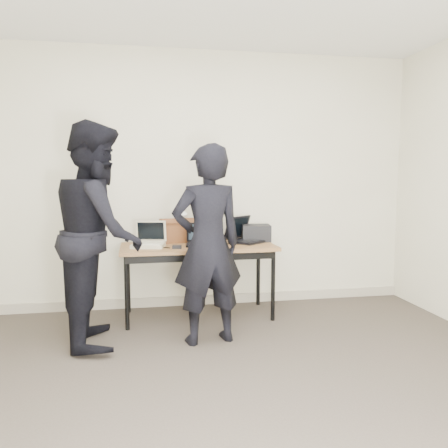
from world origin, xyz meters
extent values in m
cube|color=#423A32|center=(0.00, 0.00, -0.03)|extent=(4.50, 4.50, 0.05)
cube|color=beige|center=(0.00, 2.27, 1.35)|extent=(4.50, 0.05, 2.70)
cube|color=brown|center=(-0.12, 1.84, 0.70)|extent=(1.51, 0.68, 0.03)
cylinder|color=black|center=(-0.80, 1.56, 0.34)|extent=(0.04, 0.04, 0.68)
cylinder|color=black|center=(0.58, 1.59, 0.34)|extent=(0.04, 0.04, 0.68)
cylinder|color=black|center=(-0.81, 2.09, 0.34)|extent=(0.04, 0.04, 0.68)
cylinder|color=black|center=(0.57, 2.12, 0.34)|extent=(0.04, 0.04, 0.68)
cube|color=black|center=(-0.11, 1.56, 0.64)|extent=(1.40, 0.05, 0.06)
cube|color=beige|center=(-0.60, 1.80, 0.74)|extent=(0.34, 0.30, 0.03)
cube|color=silver|center=(-0.61, 1.77, 0.76)|extent=(0.27, 0.18, 0.01)
cube|color=beige|center=(-0.57, 1.94, 0.86)|extent=(0.30, 0.11, 0.21)
cube|color=black|center=(-0.57, 1.93, 0.86)|extent=(0.26, 0.08, 0.17)
cube|color=beige|center=(-0.58, 1.92, 0.75)|extent=(0.27, 0.07, 0.02)
cube|color=black|center=(-0.10, 1.79, 0.73)|extent=(0.30, 0.24, 0.02)
cube|color=black|center=(-0.10, 1.77, 0.74)|extent=(0.24, 0.14, 0.01)
cube|color=black|center=(-0.08, 1.92, 0.84)|extent=(0.29, 0.10, 0.20)
cube|color=#26333F|center=(-0.08, 1.92, 0.84)|extent=(0.25, 0.07, 0.16)
cube|color=black|center=(-0.09, 1.90, 0.74)|extent=(0.25, 0.04, 0.01)
cube|color=black|center=(0.43, 1.93, 0.73)|extent=(0.44, 0.43, 0.02)
cube|color=black|center=(0.45, 1.90, 0.75)|extent=(0.31, 0.30, 0.01)
cube|color=black|center=(0.32, 2.06, 0.86)|extent=(0.33, 0.30, 0.24)
cube|color=black|center=(0.32, 2.05, 0.86)|extent=(0.28, 0.25, 0.19)
cube|color=black|center=(0.34, 2.03, 0.74)|extent=(0.26, 0.22, 0.02)
cube|color=brown|center=(-0.30, 2.06, 0.84)|extent=(0.38, 0.21, 0.24)
cube|color=brown|center=(-0.29, 2.00, 0.94)|extent=(0.37, 0.12, 0.07)
cube|color=brown|center=(-0.14, 2.08, 0.82)|extent=(0.03, 0.10, 0.02)
ellipsoid|color=white|center=(-0.27, 2.06, 1.00)|extent=(0.15, 0.12, 0.08)
cube|color=black|center=(0.51, 2.02, 0.80)|extent=(0.32, 0.28, 0.17)
cube|color=black|center=(-0.34, 1.66, 0.74)|extent=(0.09, 0.06, 0.03)
cube|color=black|center=(0.18, 1.84, 0.72)|extent=(0.32, 0.13, 0.01)
cube|color=black|center=(0.40, 1.90, 0.72)|extent=(0.14, 0.24, 0.01)
cube|color=black|center=(-0.54, 1.79, 0.72)|extent=(0.27, 0.20, 0.01)
cube|color=black|center=(0.04, 2.07, 0.72)|extent=(0.25, 0.05, 0.01)
cube|color=silver|center=(-0.11, 1.72, 0.72)|extent=(0.22, 0.14, 0.01)
imported|color=black|center=(-0.12, 1.16, 0.83)|extent=(0.67, 0.51, 1.66)
imported|color=black|center=(-1.01, 1.35, 0.92)|extent=(0.76, 0.94, 1.84)
cube|color=#A89F8B|center=(0.00, 2.23, 0.05)|extent=(4.50, 0.03, 0.10)
camera|label=1|loc=(-0.59, -2.39, 1.39)|focal=35.00mm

